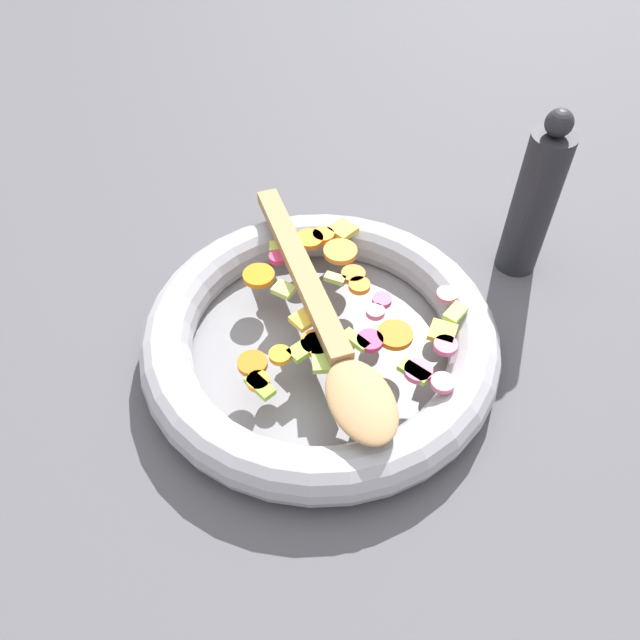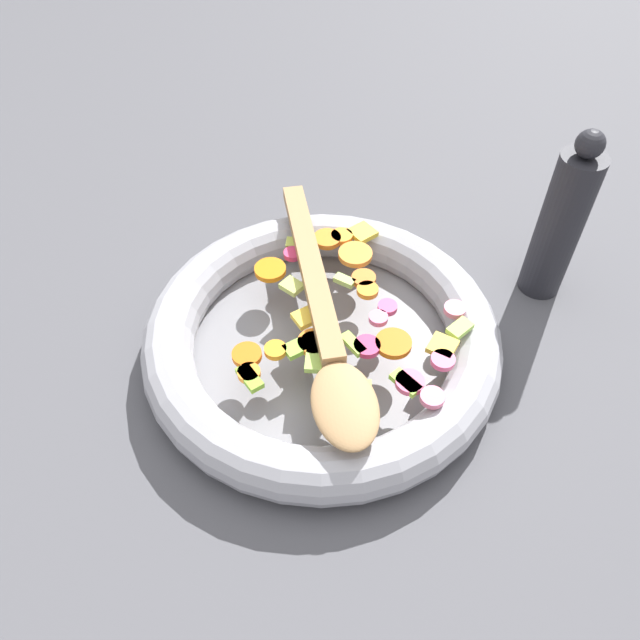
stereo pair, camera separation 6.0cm
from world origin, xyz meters
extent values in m
plane|color=#4C4C51|center=(0.00, 0.00, 0.00)|extent=(4.00, 4.00, 0.00)
cylinder|color=slate|center=(0.00, 0.00, 0.01)|extent=(0.30, 0.30, 0.01)
torus|color=#9E9EA5|center=(0.00, 0.00, 0.03)|extent=(0.35, 0.35, 0.05)
cylinder|color=orange|center=(0.03, -0.01, 0.05)|extent=(0.04, 0.04, 0.01)
cylinder|color=orange|center=(-0.04, 0.05, 0.05)|extent=(0.03, 0.03, 0.01)
cylinder|color=orange|center=(0.05, -0.07, 0.05)|extent=(0.03, 0.03, 0.01)
cylinder|color=orange|center=(-0.07, -0.05, 0.05)|extent=(0.04, 0.04, 0.01)
cylinder|color=orange|center=(0.07, -0.06, 0.05)|extent=(0.02, 0.02, 0.01)
cylinder|color=orange|center=(-0.12, 0.02, 0.05)|extent=(0.03, 0.03, 0.01)
cylinder|color=orange|center=(-0.05, 0.04, 0.05)|extent=(0.03, 0.03, 0.01)
cylinder|color=orange|center=(-0.09, 0.03, 0.05)|extent=(0.05, 0.05, 0.01)
cylinder|color=orange|center=(0.04, -0.04, 0.05)|extent=(0.03, 0.03, 0.01)
cylinder|color=orange|center=(-0.11, 0.01, 0.05)|extent=(0.04, 0.04, 0.01)
cylinder|color=#D66312|center=(0.03, 0.07, 0.05)|extent=(0.04, 0.04, 0.01)
cube|color=#8AC13D|center=(0.04, -0.02, 0.05)|extent=(0.02, 0.03, 0.01)
cube|color=#A7CA63|center=(-0.05, 0.02, 0.05)|extent=(0.02, 0.02, 0.01)
cube|color=#A8CA51|center=(0.09, 0.04, 0.05)|extent=(0.03, 0.02, 0.01)
cube|color=#A7D757|center=(0.01, 0.13, 0.05)|extent=(0.03, 0.03, 0.01)
cube|color=#BBCA5A|center=(-0.04, -0.03, 0.05)|extent=(0.03, 0.03, 0.01)
cube|color=#B3C74F|center=(-0.11, -0.03, 0.05)|extent=(0.02, 0.03, 0.01)
cube|color=#84B833|center=(0.07, -0.06, 0.05)|extent=(0.03, 0.03, 0.01)
cube|color=#97CF42|center=(0.08, 0.07, 0.05)|extent=(0.03, 0.03, 0.01)
cube|color=#9AD149|center=(0.03, 0.03, 0.05)|extent=(0.03, 0.03, 0.01)
cube|color=#9FCD50|center=(0.05, -0.01, 0.05)|extent=(0.03, 0.02, 0.01)
cylinder|color=#D04D73|center=(0.03, -0.01, 0.05)|extent=(0.03, 0.03, 0.01)
cylinder|color=#DF547D|center=(0.08, 0.08, 0.05)|extent=(0.04, 0.04, 0.01)
cylinder|color=#DD6C8C|center=(0.09, 0.09, 0.05)|extent=(0.03, 0.03, 0.01)
cylinder|color=#C72F5D|center=(0.03, 0.04, 0.05)|extent=(0.03, 0.03, 0.01)
cylinder|color=#DF6F88|center=(-0.01, 0.13, 0.05)|extent=(0.03, 0.03, 0.01)
cylinder|color=#D43663|center=(-0.09, -0.03, 0.05)|extent=(0.02, 0.02, 0.01)
cylinder|color=pink|center=(0.00, 0.05, 0.05)|extent=(0.02, 0.02, 0.01)
cylinder|color=#D84475|center=(-0.01, 0.06, 0.05)|extent=(0.03, 0.03, 0.01)
cylinder|color=#DC5680|center=(0.05, 0.11, 0.05)|extent=(0.03, 0.03, 0.01)
cube|color=yellow|center=(-0.12, 0.04, 0.05)|extent=(0.04, 0.04, 0.01)
cube|color=gold|center=(0.03, 0.11, 0.05)|extent=(0.03, 0.03, 0.01)
cube|color=yellow|center=(0.00, -0.02, 0.05)|extent=(0.03, 0.03, 0.01)
cube|color=#A87F51|center=(-0.06, -0.01, 0.06)|extent=(0.25, 0.07, 0.01)
ellipsoid|color=#A87F51|center=(0.11, 0.02, 0.06)|extent=(0.10, 0.07, 0.01)
cylinder|color=#232328|center=(-0.10, 0.24, 0.08)|extent=(0.05, 0.05, 0.17)
sphere|color=#232328|center=(-0.10, 0.24, 0.18)|extent=(0.03, 0.03, 0.03)
camera|label=1|loc=(0.39, -0.06, 0.50)|focal=35.00mm
camera|label=2|loc=(0.40, 0.00, 0.50)|focal=35.00mm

